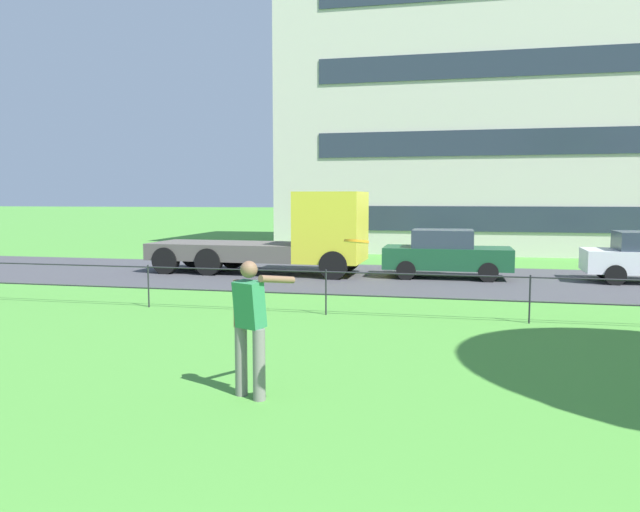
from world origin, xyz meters
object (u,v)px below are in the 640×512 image
frisbee (356,241)px  flatbed_truck_far_left (289,238)px  car_dark_green_far_right (446,253)px  apartment_building_background (569,112)px  person_thrower (250,324)px

frisbee → flatbed_truck_far_left: 13.97m
frisbee → car_dark_green_far_right: (0.77, 13.34, -1.32)m
flatbed_truck_far_left → apartment_building_background: size_ratio=0.27×
frisbee → apartment_building_background: apartment_building_background is taller
apartment_building_background → flatbed_truck_far_left: bearing=-130.4°
person_thrower → flatbed_truck_far_left: (-2.92, 12.39, 0.26)m
flatbed_truck_far_left → car_dark_green_far_right: flatbed_truck_far_left is taller
person_thrower → apartment_building_background: (7.93, 25.12, 5.78)m
person_thrower → flatbed_truck_far_left: size_ratio=0.24×
frisbee → apartment_building_background: 27.14m
flatbed_truck_far_left → apartment_building_background: 17.61m
person_thrower → car_dark_green_far_right: (2.27, 12.50, -0.18)m
car_dark_green_far_right → person_thrower: bearing=-100.3°
person_thrower → car_dark_green_far_right: 12.71m
frisbee → flatbed_truck_far_left: size_ratio=0.05×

